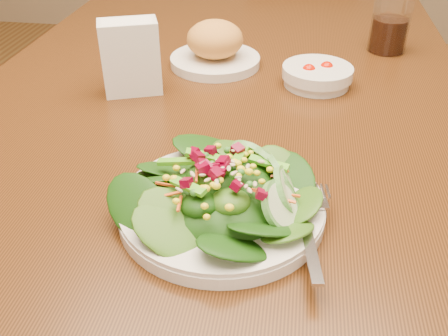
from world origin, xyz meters
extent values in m
cube|color=#4F290E|center=(0.00, 0.00, 0.73)|extent=(0.90, 1.40, 0.04)
cylinder|color=#3E2212|center=(-0.39, 0.64, 0.35)|extent=(0.07, 0.07, 0.71)
cylinder|color=#3E2212|center=(0.39, 0.64, 0.35)|extent=(0.07, 0.07, 0.71)
cube|color=#3E2212|center=(0.08, 1.04, 0.39)|extent=(0.47, 0.47, 0.04)
cylinder|color=#3E2212|center=(0.20, 1.24, 0.19)|extent=(0.04, 0.04, 0.37)
cylinder|color=#3E2212|center=(-0.12, 1.15, 0.19)|extent=(0.04, 0.04, 0.37)
cylinder|color=#3E2212|center=(0.29, 0.93, 0.19)|extent=(0.04, 0.04, 0.37)
cylinder|color=#3E2212|center=(-0.03, 0.84, 0.19)|extent=(0.04, 0.04, 0.37)
cube|color=#3E2212|center=(0.13, 0.86, 0.62)|extent=(0.36, 0.12, 0.42)
cylinder|color=silver|center=(0.05, -0.35, 0.76)|extent=(0.25, 0.25, 0.02)
ellipsoid|color=#14380D|center=(0.05, -0.35, 0.78)|extent=(0.17, 0.17, 0.04)
cube|color=silver|center=(0.16, -0.38, 0.77)|extent=(0.05, 0.18, 0.01)
cylinder|color=silver|center=(-0.03, 0.11, 0.76)|extent=(0.18, 0.18, 0.02)
ellipsoid|color=#C38533|center=(-0.03, 0.11, 0.80)|extent=(0.11, 0.11, 0.07)
cylinder|color=silver|center=(0.17, 0.05, 0.77)|extent=(0.13, 0.13, 0.04)
sphere|color=#CA1000|center=(0.18, 0.06, 0.78)|extent=(0.03, 0.03, 0.03)
sphere|color=#CA1000|center=(0.15, 0.04, 0.78)|extent=(0.03, 0.03, 0.03)
cylinder|color=silver|center=(0.31, 0.24, 0.82)|extent=(0.08, 0.08, 0.14)
cylinder|color=black|center=(0.31, 0.24, 0.78)|extent=(0.07, 0.07, 0.07)
cube|color=white|center=(-0.15, -0.03, 0.81)|extent=(0.11, 0.08, 0.13)
cube|color=white|center=(-0.15, -0.03, 0.82)|extent=(0.09, 0.07, 0.11)
camera|label=1|loc=(0.13, -0.81, 1.13)|focal=40.00mm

